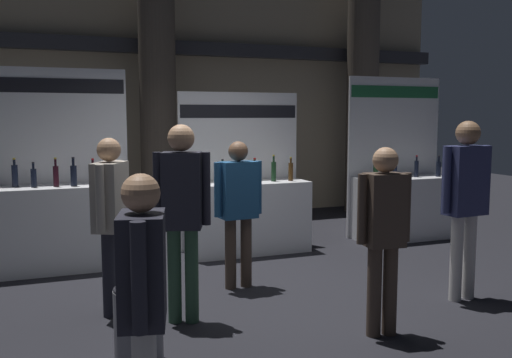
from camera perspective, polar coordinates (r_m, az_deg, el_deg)
name	(u,v)px	position (r m, az deg, el deg)	size (l,w,h in m)	color
ground_plane	(234,292)	(6.16, -2.21, -11.36)	(24.00, 24.00, 0.00)	black
hall_colonnade	(151,65)	(10.32, -10.64, 11.29)	(11.67, 1.24, 5.62)	gray
exhibitor_booth_1	(56,219)	(7.31, -19.64, -3.82)	(1.84, 0.66, 2.48)	white
exhibitor_booth_2	(247,210)	(7.78, -0.96, -3.20)	(1.76, 0.66, 2.21)	white
exhibitor_booth_3	(403,200)	(8.95, 14.73, -2.03)	(1.64, 0.66, 2.48)	white
trash_bin	(139,325)	(4.50, -11.85, -14.30)	(0.37, 0.37, 0.60)	slate
visitor_0	(466,192)	(6.05, 20.52, -1.29)	(0.59, 0.26, 1.83)	silver
visitor_2	(182,205)	(5.08, -7.52, -2.67)	(0.49, 0.35, 1.81)	#33563D
visitor_5	(143,292)	(3.15, -11.42, -11.17)	(0.32, 0.53, 1.58)	silver
visitor_6	(384,227)	(4.88, 12.85, -4.74)	(0.48, 0.27, 1.62)	#47382D
visitor_7	(111,209)	(5.46, -14.56, -2.98)	(0.40, 0.54, 1.68)	#23232D
visitor_8	(238,202)	(6.09, -1.81, -2.32)	(0.56, 0.26, 1.61)	#47382D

